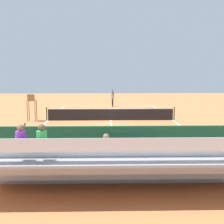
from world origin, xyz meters
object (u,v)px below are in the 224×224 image
at_px(courtside_bench, 167,159).
at_px(tennis_ball_far, 91,107).
at_px(tennis_ball_near, 112,108).
at_px(tennis_racket, 106,106).
at_px(bleacher_stand, 121,165).
at_px(equipment_bag, 122,170).
at_px(tennis_player, 113,97).
at_px(tennis_net, 111,114).
at_px(umpire_chair, 32,105).
at_px(line_judge, 22,146).

distance_m(courtside_bench, tennis_ball_far, 22.56).
xyz_separation_m(courtside_bench, tennis_ball_near, (1.61, -21.37, -0.53)).
height_order(tennis_racket, tennis_ball_near, tennis_ball_near).
distance_m(courtside_bench, tennis_ball_near, 21.44).
relative_size(bleacher_stand, tennis_ball_near, 137.27).
relative_size(bleacher_stand, equipment_bag, 10.07).
height_order(tennis_player, tennis_ball_far, tennis_player).
height_order(bleacher_stand, tennis_player, bleacher_stand).
xyz_separation_m(tennis_net, bleacher_stand, (-0.01, 15.36, 0.45)).
bearing_deg(tennis_net, tennis_ball_far, -77.75).
relative_size(tennis_net, courtside_bench, 5.72).
relative_size(tennis_net, equipment_bag, 11.44).
xyz_separation_m(tennis_net, tennis_player, (-0.42, -9.94, 0.51)).
bearing_deg(tennis_racket, tennis_player, 132.01).
distance_m(tennis_net, tennis_player, 9.97).
distance_m(bleacher_stand, equipment_bag, 2.11).
distance_m(tennis_net, tennis_ball_near, 8.12).
height_order(umpire_chair, tennis_player, umpire_chair).
distance_m(umpire_chair, tennis_racket, 12.56).
bearing_deg(bleacher_stand, tennis_player, -90.93).
height_order(equipment_bag, line_judge, line_judge).
xyz_separation_m(tennis_net, tennis_ball_near, (-0.29, -8.10, -0.47)).
xyz_separation_m(tennis_player, tennis_ball_near, (0.13, 1.84, -0.98)).
bearing_deg(courtside_bench, bleacher_stand, 47.94).
distance_m(equipment_bag, tennis_racket, 24.14).
xyz_separation_m(tennis_racket, tennis_ball_near, (-0.58, 2.63, 0.02)).
height_order(bleacher_stand, tennis_ball_near, bleacher_stand).
xyz_separation_m(equipment_bag, tennis_ball_far, (2.08, -22.35, -0.15)).
bearing_deg(tennis_ball_far, line_judge, 85.12).
xyz_separation_m(umpire_chair, tennis_ball_far, (-4.26, -9.22, -1.28)).
bearing_deg(tennis_net, courtside_bench, 98.12).
relative_size(umpire_chair, tennis_player, 1.11).
bearing_deg(tennis_racket, line_judge, 81.53).
xyz_separation_m(tennis_net, tennis_ball_far, (1.94, -8.95, -0.47)).
bearing_deg(equipment_bag, tennis_net, -89.43).
xyz_separation_m(tennis_player, tennis_racket, (0.71, -0.79, -1.00)).
xyz_separation_m(courtside_bench, line_judge, (5.70, -0.42, 0.46)).
distance_m(umpire_chair, equipment_bag, 14.62).
height_order(tennis_racket, line_judge, line_judge).
relative_size(courtside_bench, tennis_ball_far, 27.27).
xyz_separation_m(bleacher_stand, courtside_bench, (-1.89, -2.09, -0.39)).
bearing_deg(umpire_chair, tennis_net, -177.51).
bearing_deg(tennis_player, umpire_chair, 57.06).
xyz_separation_m(tennis_net, umpire_chair, (6.20, 0.27, 0.81)).
bearing_deg(tennis_ball_near, tennis_racket, -77.52).
bearing_deg(tennis_ball_far, tennis_player, -157.20).
relative_size(tennis_net, tennis_racket, 18.03).
height_order(tennis_net, equipment_bag, tennis_net).
distance_m(bleacher_stand, tennis_racket, 26.12).
bearing_deg(tennis_player, equipment_bag, 89.30).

